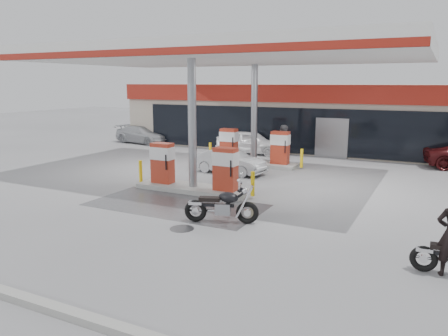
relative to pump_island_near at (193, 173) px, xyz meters
The scene contains 12 objects.
ground 2.12m from the pump_island_near, 90.00° to the right, with size 90.00×90.00×0.00m, color gray.
wet_patch 2.18m from the pump_island_near, 75.96° to the right, with size 6.00×3.00×0.00m, color #4C4C4F.
drain_cover 4.53m from the pump_island_near, 63.43° to the right, with size 0.70×0.70×0.01m, color #38383A.
store_building 14.00m from the pump_island_near, 89.98° to the left, with size 22.00×8.22×4.00m.
canopy 5.46m from the pump_island_near, 90.00° to the left, with size 16.00×10.02×5.51m.
pump_island_near is the anchor object (origin of this frame).
pump_island_far 6.00m from the pump_island_near, 90.00° to the left, with size 5.14×1.30×1.78m.
parked_motorcycle 4.09m from the pump_island_near, 46.84° to the right, with size 2.16×1.05×1.15m.
sedan_white 9.33m from the pump_island_near, 99.59° to the left, with size 1.61×3.99×1.36m, color white.
attendant 7.12m from the pump_island_near, 79.68° to the left, with size 0.97×0.76×2.01m, color #5D5C61.
hatchback_silver 3.61m from the pump_island_near, 92.85° to the left, with size 1.18×3.40×1.12m, color #A6AAAE.
parked_car_left 14.14m from the pump_island_near, 135.00° to the left, with size 1.67×4.11×1.19m, color #A6A8AE.
Camera 1 is at (8.46, -12.13, 4.14)m, focal length 35.00 mm.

